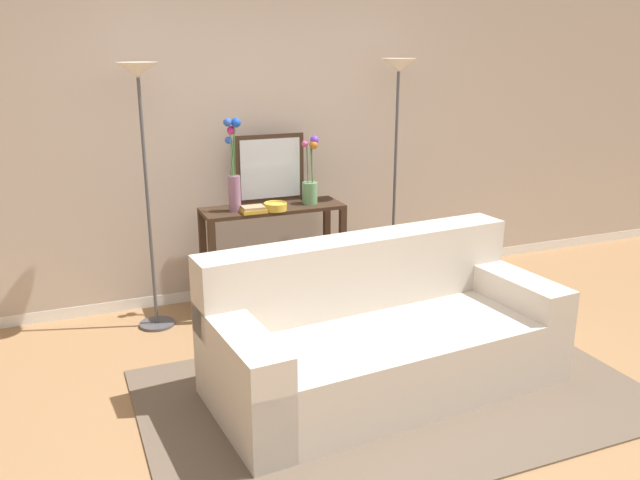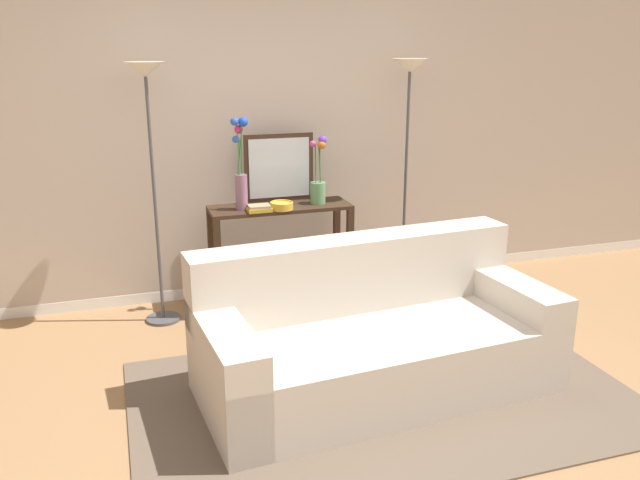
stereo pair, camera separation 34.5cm
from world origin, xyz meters
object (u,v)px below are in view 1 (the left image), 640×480
object	(u,v)px
console_table	(273,239)
vase_short_flowers	(310,182)
fruit_bowl	(275,206)
floor_lamp_left	(142,124)
book_stack	(253,210)
couch	(382,337)
vase_tall_flowers	(234,173)
floor_lamp_right	(397,112)
book_row_under_console	(241,303)
wall_mirror	(270,168)

from	to	relation	value
console_table	vase_short_flowers	size ratio (longest dim) A/B	2.06
fruit_bowl	vase_short_flowers	bearing A→B (deg)	16.71
console_table	floor_lamp_left	bearing A→B (deg)	-176.71
book_stack	vase_short_flowers	bearing A→B (deg)	11.66
floor_lamp_left	vase_short_flowers	xyz separation A→B (m)	(1.26, 0.03, -0.51)
console_table	fruit_bowl	xyz separation A→B (m)	(-0.02, -0.12, 0.29)
fruit_bowl	couch	bearing A→B (deg)	-80.78
vase_tall_flowers	floor_lamp_right	bearing A→B (deg)	-1.41
vase_tall_flowers	book_row_under_console	xyz separation A→B (m)	(0.02, 0.02, -1.05)
floor_lamp_right	fruit_bowl	distance (m)	1.25
couch	floor_lamp_left	xyz separation A→B (m)	(-1.15, 1.42, 1.19)
couch	fruit_bowl	bearing A→B (deg)	99.22
floor_lamp_right	book_row_under_console	distance (m)	1.97
floor_lamp_right	wall_mirror	xyz separation A→B (m)	(-1.00, 0.21, -0.42)
wall_mirror	vase_tall_flowers	size ratio (longest dim) A/B	0.80
vase_tall_flowers	book_row_under_console	size ratio (longest dim) A/B	2.02
console_table	vase_tall_flowers	xyz separation A→B (m)	(-0.31, -0.02, 0.55)
couch	vase_tall_flowers	size ratio (longest dim) A/B	3.15
console_table	vase_tall_flowers	size ratio (longest dim) A/B	1.58
floor_lamp_left	book_row_under_console	size ratio (longest dim) A/B	5.55
wall_mirror	book_row_under_console	xyz separation A→B (m)	(-0.32, -0.16, -1.03)
fruit_bowl	book_stack	size ratio (longest dim) A/B	0.96
floor_lamp_left	vase_tall_flowers	world-z (taller)	floor_lamp_left
vase_short_flowers	book_stack	bearing A→B (deg)	-168.34
vase_tall_flowers	fruit_bowl	world-z (taller)	vase_tall_flowers
floor_lamp_right	book_stack	xyz separation A→B (m)	(-1.23, -0.07, -0.67)
wall_mirror	book_stack	xyz separation A→B (m)	(-0.23, -0.28, -0.25)
floor_lamp_right	vase_tall_flowers	world-z (taller)	floor_lamp_right
wall_mirror	book_stack	world-z (taller)	wall_mirror
couch	vase_tall_flowers	bearing A→B (deg)	109.29
fruit_bowl	book_row_under_console	world-z (taller)	fruit_bowl
wall_mirror	vase_short_flowers	bearing A→B (deg)	-32.89
wall_mirror	vase_short_flowers	world-z (taller)	wall_mirror
console_table	book_row_under_console	bearing A→B (deg)	180.00
wall_mirror	book_row_under_console	world-z (taller)	wall_mirror
wall_mirror	book_row_under_console	bearing A→B (deg)	-154.12
fruit_bowl	floor_lamp_left	bearing A→B (deg)	176.13
console_table	floor_lamp_right	distance (m)	1.41
book_row_under_console	wall_mirror	bearing A→B (deg)	25.88
console_table	fruit_bowl	size ratio (longest dim) A/B	6.19
floor_lamp_left	vase_tall_flowers	bearing A→B (deg)	2.95
floor_lamp_left	wall_mirror	bearing A→B (deg)	12.02
vase_tall_flowers	book_row_under_console	world-z (taller)	vase_tall_flowers
console_table	floor_lamp_right	size ratio (longest dim) A/B	0.57
console_table	book_row_under_console	distance (m)	0.57
floor_lamp_left	vase_short_flowers	world-z (taller)	floor_lamp_left
console_table	floor_lamp_left	world-z (taller)	floor_lamp_left
wall_mirror	couch	bearing A→B (deg)	-84.23
floor_lamp_left	wall_mirror	distance (m)	1.09
floor_lamp_left	vase_tall_flowers	size ratio (longest dim) A/B	2.75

